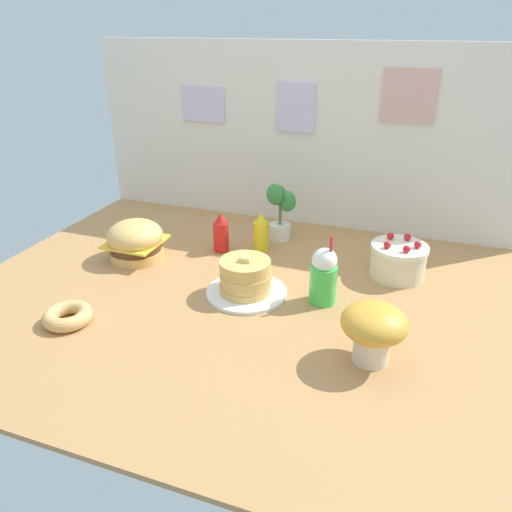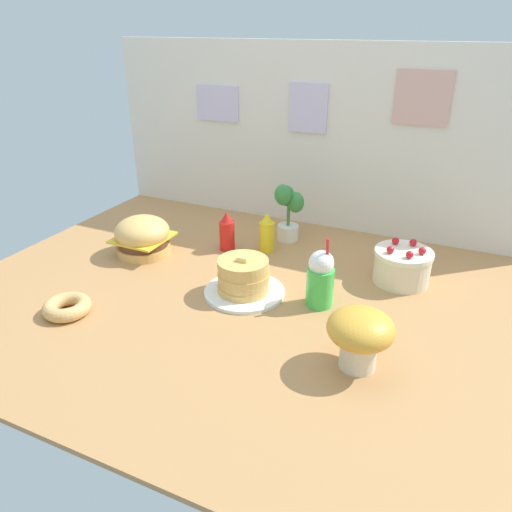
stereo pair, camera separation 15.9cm
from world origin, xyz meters
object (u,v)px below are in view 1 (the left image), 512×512
burger (135,241)px  layer_cake (398,260)px  pancake_stack (246,279)px  mustard_bottle (261,233)px  donut_pink_glaze (68,316)px  mushroom_stool (374,328)px  cream_soda_cup (324,276)px  ketchup_bottle (221,234)px  potted_plant (280,209)px

burger → layer_cake: burger is taller
pancake_stack → mustard_bottle: size_ratio=1.70×
donut_pink_glaze → mushroom_stool: mushroom_stool is taller
cream_soda_cup → burger: bearing=174.1°
burger → mustard_bottle: (0.52, 0.28, 0.00)m
layer_cake → ketchup_bottle: 0.82m
layer_cake → potted_plant: bearing=160.3°
cream_soda_cup → layer_cake: bearing=51.3°
pancake_stack → ketchup_bottle: bearing=126.8°
pancake_stack → cream_soda_cup: bearing=8.6°
pancake_stack → mushroom_stool: bearing=-26.4°
donut_pink_glaze → layer_cake: bearing=35.4°
pancake_stack → layer_cake: layer_cake is taller
ketchup_bottle → cream_soda_cup: cream_soda_cup is taller
donut_pink_glaze → cream_soda_cup: bearing=28.7°
donut_pink_glaze → mushroom_stool: 1.09m
cream_soda_cup → donut_pink_glaze: bearing=-151.3°
cream_soda_cup → potted_plant: bearing=122.7°
donut_pink_glaze → burger: bearing=96.0°
pancake_stack → cream_soda_cup: cream_soda_cup is taller
mushroom_stool → cream_soda_cup: bearing=126.5°
donut_pink_glaze → potted_plant: size_ratio=0.61×
burger → mustard_bottle: bearing=28.2°
cream_soda_cup → mushroom_stool: bearing=-53.5°
ketchup_bottle → donut_pink_glaze: (-0.28, -0.76, -0.06)m
burger → cream_soda_cup: (0.90, -0.09, 0.03)m
mustard_bottle → potted_plant: (0.04, 0.17, 0.07)m
pancake_stack → potted_plant: (-0.04, 0.58, 0.09)m
potted_plant → layer_cake: bearing=-19.7°
pancake_stack → donut_pink_glaze: (-0.54, -0.41, -0.04)m
pancake_stack → layer_cake: bearing=33.2°
pancake_stack → donut_pink_glaze: bearing=-142.4°
cream_soda_cup → potted_plant: (-0.34, 0.53, 0.04)m
mustard_bottle → mushroom_stool: (0.61, -0.68, 0.04)m
pancake_stack → mustard_bottle: bearing=101.0°
mustard_bottle → donut_pink_glaze: (-0.46, -0.83, -0.06)m
mustard_bottle → donut_pink_glaze: bearing=-118.9°
burger → donut_pink_glaze: bearing=-84.0°
ketchup_bottle → donut_pink_glaze: ketchup_bottle is taller
burger → cream_soda_cup: cream_soda_cup is taller
ketchup_bottle → potted_plant: potted_plant is taller
burger → ketchup_bottle: ketchup_bottle is taller
layer_cake → mustard_bottle: bearing=175.6°
ketchup_bottle → mustard_bottle: bearing=21.7°
burger → donut_pink_glaze: 0.56m
ketchup_bottle → donut_pink_glaze: size_ratio=1.08×
mustard_bottle → mushroom_stool: size_ratio=0.91×
pancake_stack → cream_soda_cup: (0.30, 0.05, 0.05)m
potted_plant → pancake_stack: bearing=-86.2°
mushroom_stool → potted_plant: bearing=124.1°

